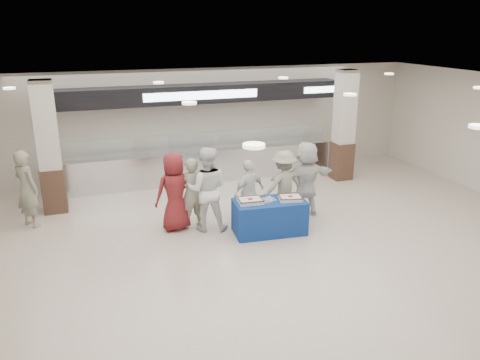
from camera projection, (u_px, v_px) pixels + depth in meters
name	position (u px, v px, depth m)	size (l,w,h in m)	color
ground	(271.00, 262.00, 9.06)	(14.00, 14.00, 0.00)	beige
serving_line	(200.00, 142.00, 13.55)	(8.70, 0.85, 2.80)	silver
column_left	(49.00, 151.00, 11.12)	(0.55, 0.55, 3.20)	#39231A
column_right	(344.00, 128.00, 13.58)	(0.55, 0.55, 3.20)	#39231A
display_table	(269.00, 217.00, 10.26)	(1.55, 0.78, 0.75)	navy
sheet_cake_left	(250.00, 200.00, 10.02)	(0.55, 0.44, 0.10)	white
sheet_cake_right	(290.00, 198.00, 10.19)	(0.55, 0.47, 0.10)	white
cupcake_tray	(268.00, 199.00, 10.15)	(0.41, 0.36, 0.06)	#B5B5BA
civilian_maroon	(175.00, 192.00, 10.28)	(0.87, 0.56, 1.78)	maroon
soldier_a	(191.00, 193.00, 10.41)	(0.59, 0.39, 1.63)	gray
chef_tall	(207.00, 189.00, 10.27)	(0.92, 0.72, 1.89)	white
chef_short	(249.00, 192.00, 10.64)	(0.89, 0.37, 1.52)	white
soldier_b	(283.00, 185.00, 10.88)	(1.08, 0.62, 1.66)	gray
civilian_white	(306.00, 179.00, 11.03)	(1.70, 0.54, 1.83)	silver
soldier_bg	(27.00, 189.00, 10.46)	(0.65, 0.43, 1.78)	gray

